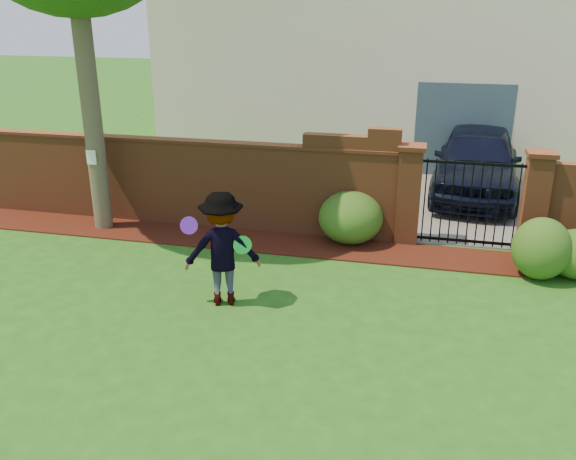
% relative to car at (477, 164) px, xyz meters
% --- Properties ---
extents(ground, '(80.00, 80.00, 0.01)m').
position_rel_car_xyz_m(ground, '(-3.79, -7.22, -0.81)').
color(ground, '#225715').
rests_on(ground, ground).
extents(mulch_bed, '(11.10, 1.08, 0.03)m').
position_rel_car_xyz_m(mulch_bed, '(-4.74, -3.88, -0.79)').
color(mulch_bed, '#341109').
rests_on(mulch_bed, ground).
extents(brick_wall, '(8.70, 0.31, 2.16)m').
position_rel_car_xyz_m(brick_wall, '(-5.80, -3.22, 0.13)').
color(brick_wall, brown).
rests_on(brick_wall, ground).
extents(pillar_left, '(0.50, 0.50, 1.88)m').
position_rel_car_xyz_m(pillar_left, '(-1.39, -3.22, 0.15)').
color(pillar_left, brown).
rests_on(pillar_left, ground).
extents(pillar_right, '(0.50, 0.50, 1.88)m').
position_rel_car_xyz_m(pillar_right, '(0.81, -3.22, 0.15)').
color(pillar_right, brown).
rests_on(pillar_right, ground).
extents(iron_gate, '(1.78, 0.03, 1.60)m').
position_rel_car_xyz_m(iron_gate, '(-0.29, -3.22, 0.05)').
color(iron_gate, black).
rests_on(iron_gate, ground).
extents(driveway, '(3.20, 8.00, 0.01)m').
position_rel_car_xyz_m(driveway, '(-0.29, 0.78, -0.80)').
color(driveway, '#65625E').
rests_on(driveway, ground).
extents(house, '(12.40, 6.40, 6.30)m').
position_rel_car_xyz_m(house, '(-2.79, 4.78, 2.36)').
color(house, '#F0E1C9').
rests_on(house, ground).
extents(car, '(2.27, 4.84, 1.60)m').
position_rel_car_xyz_m(car, '(0.00, 0.00, 0.00)').
color(car, black).
rests_on(car, ground).
extents(paper_notice, '(0.20, 0.01, 0.28)m').
position_rel_car_xyz_m(paper_notice, '(-7.39, -4.01, 0.70)').
color(paper_notice, white).
rests_on(paper_notice, tree).
extents(shrub_left, '(1.22, 1.22, 0.99)m').
position_rel_car_xyz_m(shrub_left, '(-2.43, -3.47, -0.30)').
color(shrub_left, '#204F17').
rests_on(shrub_left, ground).
extents(shrub_middle, '(0.94, 0.94, 1.04)m').
position_rel_car_xyz_m(shrub_middle, '(0.82, -4.33, -0.28)').
color(shrub_middle, '#204F17').
rests_on(shrub_middle, ground).
extents(man, '(1.28, 0.99, 1.75)m').
position_rel_car_xyz_m(man, '(-3.95, -6.40, 0.07)').
color(man, gray).
rests_on(man, ground).
extents(frisbee_purple, '(0.27, 0.12, 0.26)m').
position_rel_car_xyz_m(frisbee_purple, '(-4.33, -6.66, 0.52)').
color(frisbee_purple, '#681EBB').
rests_on(frisbee_purple, man).
extents(frisbee_green, '(0.27, 0.18, 0.28)m').
position_rel_car_xyz_m(frisbee_green, '(-3.63, -6.39, 0.18)').
color(frisbee_green, '#1BD045').
rests_on(frisbee_green, man).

